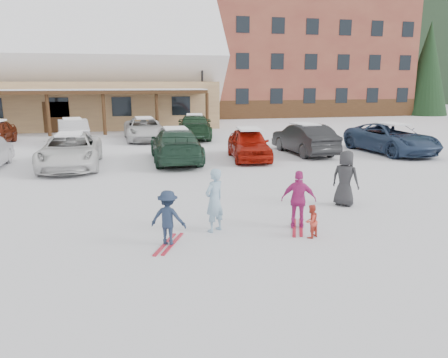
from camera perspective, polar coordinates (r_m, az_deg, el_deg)
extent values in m
plane|color=white|center=(11.28, -0.35, -6.13)|extent=(160.00, 160.00, 0.00)
cube|color=black|center=(96.68, -12.26, 21.54)|extent=(300.00, 70.00, 38.00)
cube|color=tan|center=(39.04, -23.07, 8.98)|extent=(28.00, 10.00, 3.60)
cube|color=#422814|center=(32.91, -25.06, 10.22)|extent=(25.20, 2.60, 0.25)
cube|color=white|center=(39.04, -23.56, 14.44)|extent=(29.12, 9.69, 9.69)
cube|color=brown|center=(51.83, 8.06, 15.16)|extent=(24.00, 14.00, 12.00)
cube|color=brown|center=(48.51, -9.88, 13.51)|extent=(7.00, 12.60, 9.00)
cube|color=#422814|center=(45.41, 11.02, 8.98)|extent=(24.00, 0.10, 1.80)
cylinder|color=black|center=(35.28, -2.85, 11.84)|extent=(0.16, 0.16, 6.27)
cube|color=black|center=(35.39, -2.91, 17.12)|extent=(0.50, 0.25, 0.25)
cylinder|color=black|center=(53.42, 24.60, 8.34)|extent=(0.60, 0.60, 1.32)
cone|color=black|center=(53.40, 25.17, 14.34)|extent=(4.84, 4.84, 9.90)
cylinder|color=black|center=(55.14, -4.30, 9.41)|extent=(0.60, 0.60, 1.08)
cone|color=black|center=(55.08, -4.38, 14.19)|extent=(3.96, 3.96, 8.10)
cylinder|color=black|center=(67.17, 20.09, 9.40)|extent=(0.60, 0.60, 1.38)
cone|color=black|center=(67.17, 20.48, 14.39)|extent=(5.06, 5.06, 10.35)
imported|color=#84A9C3|center=(10.66, -1.27, -2.80)|extent=(0.69, 0.64, 1.58)
imported|color=#CF402F|center=(10.54, 11.30, -5.44)|extent=(0.49, 0.46, 0.81)
imported|color=#1C2942|center=(9.91, -7.31, -5.06)|extent=(0.94, 0.77, 1.27)
cube|color=#AA182A|center=(10.11, -7.22, -8.40)|extent=(0.76, 1.36, 0.03)
imported|color=#BB297C|center=(11.07, 9.73, -2.68)|extent=(0.94, 0.66, 1.48)
cube|color=#AA182A|center=(11.28, 9.60, -6.23)|extent=(0.71, 1.37, 0.03)
imported|color=#27282A|center=(13.37, 15.56, 0.10)|extent=(0.93, 0.96, 1.66)
imported|color=silver|center=(19.80, -19.41, 3.50)|extent=(2.42, 5.24, 1.46)
imported|color=#1E3B2B|center=(20.14, -6.31, 4.42)|extent=(2.27, 5.36, 1.54)
imported|color=#A8170A|center=(20.74, 3.26, 4.58)|extent=(2.19, 4.43, 1.45)
imported|color=black|center=(22.64, 10.43, 5.17)|extent=(1.97, 4.74, 1.52)
imported|color=navy|center=(24.13, 21.01, 4.98)|extent=(3.03, 5.66, 1.51)
imported|color=#BBBAC0|center=(27.23, -19.12, 5.89)|extent=(2.26, 4.73, 1.50)
imported|color=silver|center=(27.93, -10.36, 6.45)|extent=(2.54, 5.18, 1.41)
imported|color=#1A3821|center=(28.39, -3.86, 6.85)|extent=(2.95, 5.58, 1.54)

